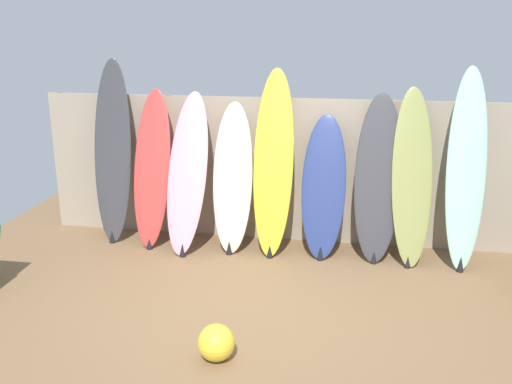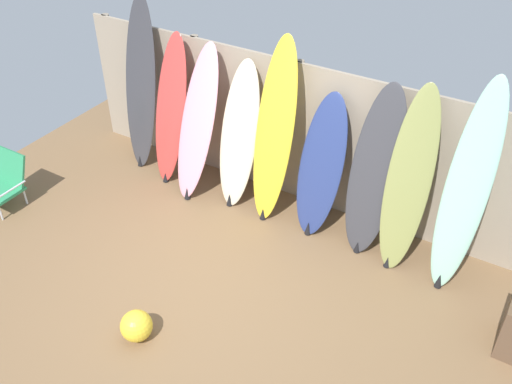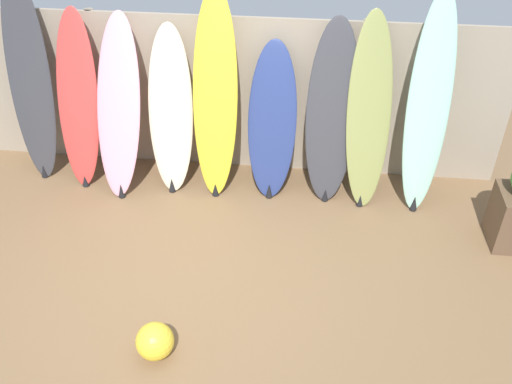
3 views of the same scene
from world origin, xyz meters
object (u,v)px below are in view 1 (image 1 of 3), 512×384
object	(u,v)px
beach_ball	(216,343)
surfboard_red_1	(152,170)
surfboard_charcoal_6	(378,180)
surfboard_seafoam_8	(466,171)
surfboard_charcoal_0	(113,153)
surfboard_pink_2	(187,174)
surfboard_olive_7	(412,179)
surfboard_navy_5	(324,188)
surfboard_yellow_4	(273,164)
surfboard_cream_3	(233,179)

from	to	relation	value
beach_ball	surfboard_red_1	bearing A→B (deg)	119.65
surfboard_charcoal_6	surfboard_seafoam_8	distance (m)	0.96
surfboard_charcoal_6	surfboard_charcoal_0	bearing A→B (deg)	178.76
surfboard_pink_2	surfboard_olive_7	world-z (taller)	surfboard_olive_7
surfboard_red_1	beach_ball	size ratio (longest dim) A/B	6.17
surfboard_red_1	surfboard_seafoam_8	world-z (taller)	surfboard_seafoam_8
surfboard_red_1	surfboard_navy_5	distance (m)	2.09
surfboard_charcoal_0	surfboard_seafoam_8	world-z (taller)	surfboard_charcoal_0
surfboard_charcoal_0	surfboard_olive_7	world-z (taller)	surfboard_charcoal_0
surfboard_charcoal_0	surfboard_seafoam_8	size ratio (longest dim) A/B	1.01
surfboard_navy_5	surfboard_olive_7	world-z (taller)	surfboard_olive_7
surfboard_red_1	surfboard_olive_7	bearing A→B (deg)	-0.06
surfboard_navy_5	surfboard_olive_7	size ratio (longest dim) A/B	0.83
surfboard_pink_2	beach_ball	bearing A→B (deg)	-68.84
surfboard_yellow_4	surfboard_navy_5	distance (m)	0.65
surfboard_cream_3	surfboard_olive_7	world-z (taller)	surfboard_olive_7
surfboard_olive_7	beach_ball	size ratio (longest dim) A/B	6.42
surfboard_olive_7	surfboard_pink_2	bearing A→B (deg)	-178.24
surfboard_charcoal_0	surfboard_pink_2	size ratio (longest dim) A/B	1.19
surfboard_pink_2	surfboard_yellow_4	world-z (taller)	surfboard_yellow_4
surfboard_pink_2	surfboard_navy_5	size ratio (longest dim) A/B	1.15
beach_ball	surfboard_charcoal_0	bearing A→B (deg)	127.34
surfboard_yellow_4	surfboard_navy_5	xyz separation A→B (m)	(0.59, 0.02, -0.27)
surfboard_olive_7	surfboard_seafoam_8	world-z (taller)	surfboard_seafoam_8
surfboard_yellow_4	surfboard_olive_7	size ratio (longest dim) A/B	1.10
beach_ball	surfboard_cream_3	bearing A→B (deg)	98.63
surfboard_olive_7	surfboard_red_1	bearing A→B (deg)	179.94
surfboard_cream_3	surfboard_charcoal_6	distance (m)	1.70
surfboard_pink_2	surfboard_cream_3	xyz separation A→B (m)	(0.53, 0.10, -0.06)
surfboard_red_1	surfboard_seafoam_8	size ratio (longest dim) A/B	0.86
surfboard_charcoal_6	surfboard_yellow_4	bearing A→B (deg)	-178.89
surfboard_charcoal_6	surfboard_navy_5	bearing A→B (deg)	-179.51
surfboard_seafoam_8	surfboard_yellow_4	bearing A→B (deg)	179.56
surfboard_navy_5	surfboard_seafoam_8	world-z (taller)	surfboard_seafoam_8
surfboard_cream_3	surfboard_yellow_4	bearing A→B (deg)	-3.08
surfboard_charcoal_6	surfboard_seafoam_8	size ratio (longest dim) A/B	0.86
surfboard_red_1	surfboard_pink_2	world-z (taller)	surfboard_red_1
surfboard_yellow_4	beach_ball	world-z (taller)	surfboard_yellow_4
surfboard_navy_5	surfboard_yellow_4	bearing A→B (deg)	-178.25
surfboard_red_1	surfboard_cream_3	xyz separation A→B (m)	(1.00, 0.02, -0.07)
surfboard_olive_7	surfboard_seafoam_8	bearing A→B (deg)	-1.85
surfboard_cream_3	surfboard_navy_5	size ratio (longest dim) A/B	1.07
surfboard_charcoal_6	surfboard_olive_7	size ratio (longest dim) A/B	0.96
surfboard_charcoal_6	surfboard_seafoam_8	xyz separation A→B (m)	(0.94, -0.04, 0.16)
surfboard_yellow_4	surfboard_olive_7	bearing A→B (deg)	0.07
surfboard_yellow_4	surfboard_navy_5	size ratio (longest dim) A/B	1.32
surfboard_pink_2	beach_ball	size ratio (longest dim) A/B	6.11
surfboard_red_1	surfboard_charcoal_6	bearing A→B (deg)	0.38
surfboard_pink_2	surfboard_navy_5	world-z (taller)	surfboard_pink_2
surfboard_charcoal_0	surfboard_navy_5	xyz separation A→B (m)	(2.62, -0.08, -0.30)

